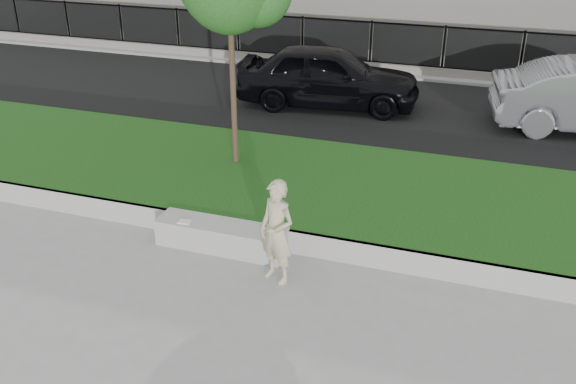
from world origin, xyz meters
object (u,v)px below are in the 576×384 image
at_px(stone_bench, 222,236).
at_px(man, 277,232).
at_px(book, 184,222).
at_px(car_dark, 328,76).

xyz_separation_m(stone_bench, man, (1.16, -0.56, 0.59)).
relative_size(stone_bench, book, 10.81).
distance_m(man, car_dark, 8.27).
xyz_separation_m(man, car_dark, (-1.52, 8.13, 0.03)).
bearing_deg(car_dark, stone_bench, 175.86).
bearing_deg(book, car_dark, 80.04).
bearing_deg(stone_bench, man, -25.87).
relative_size(book, car_dark, 0.04).
height_order(stone_bench, book, book).
height_order(stone_bench, car_dark, car_dark).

